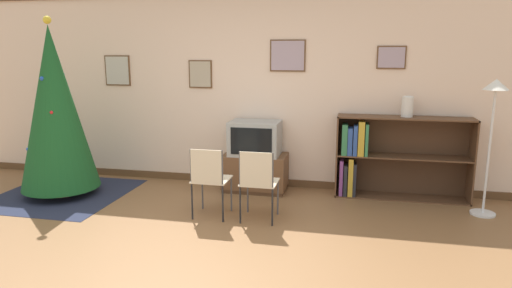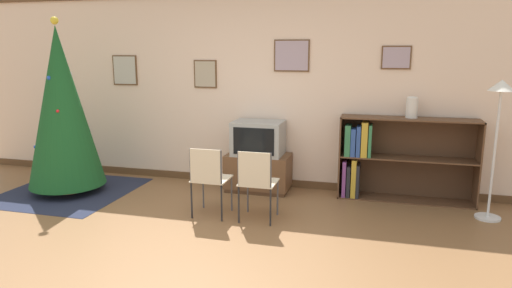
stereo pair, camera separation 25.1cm
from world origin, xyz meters
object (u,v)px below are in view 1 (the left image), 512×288
at_px(christmas_tree, 55,109).
at_px(folding_chair_right, 258,181).
at_px(tv_console, 255,172).
at_px(vase, 407,106).
at_px(television, 255,138).
at_px(bookshelf, 382,157).
at_px(standing_lamp, 493,112).
at_px(folding_chair_left, 209,178).

distance_m(christmas_tree, folding_chair_right, 2.85).
distance_m(tv_console, vase, 2.15).
xyz_separation_m(television, bookshelf, (1.66, 0.09, -0.19)).
bearing_deg(standing_lamp, christmas_tree, -175.92).
distance_m(tv_console, bookshelf, 1.68).
relative_size(folding_chair_right, standing_lamp, 0.52).
relative_size(television, folding_chair_right, 0.81).
bearing_deg(bookshelf, television, -176.84).
height_order(folding_chair_left, standing_lamp, standing_lamp).
distance_m(television, folding_chair_left, 1.19).
bearing_deg(tv_console, standing_lamp, -7.33).
distance_m(christmas_tree, bookshelf, 4.25).
height_order(tv_console, bookshelf, bookshelf).
distance_m(folding_chair_left, folding_chair_right, 0.56).
xyz_separation_m(tv_console, bookshelf, (1.66, 0.09, 0.28)).
xyz_separation_m(christmas_tree, bookshelf, (4.12, 0.83, -0.61)).
relative_size(television, bookshelf, 0.40).
bearing_deg(folding_chair_right, folding_chair_left, 180.00).
bearing_deg(bookshelf, christmas_tree, -168.67).
bearing_deg(folding_chair_left, folding_chair_right, 0.00).
height_order(christmas_tree, bookshelf, christmas_tree).
height_order(tv_console, vase, vase).
relative_size(christmas_tree, television, 3.45).
relative_size(folding_chair_right, bookshelf, 0.49).
bearing_deg(television, christmas_tree, -163.41).
distance_m(christmas_tree, television, 2.60).
bearing_deg(folding_chair_right, standing_lamp, 17.05).
relative_size(bookshelf, vase, 6.39).
bearing_deg(christmas_tree, tv_console, 16.65).
height_order(christmas_tree, folding_chair_right, christmas_tree).
distance_m(television, standing_lamp, 2.87).
relative_size(christmas_tree, folding_chair_right, 2.79).
distance_m(folding_chair_right, vase, 2.19).
relative_size(christmas_tree, folding_chair_left, 2.79).
bearing_deg(folding_chair_right, tv_console, 103.86).
height_order(christmas_tree, vase, christmas_tree).
distance_m(vase, standing_lamp, 0.99).
bearing_deg(tv_console, bookshelf, 3.07).
height_order(tv_console, folding_chair_left, folding_chair_left).
relative_size(tv_console, standing_lamp, 0.54).
bearing_deg(folding_chair_left, christmas_tree, 169.66).
xyz_separation_m(tv_console, standing_lamp, (2.80, -0.36, 0.96)).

